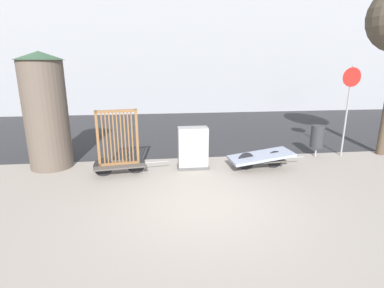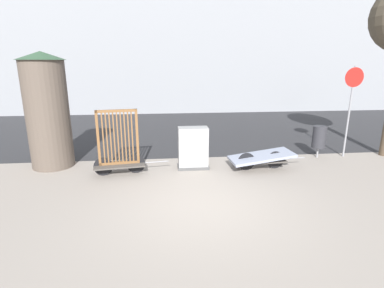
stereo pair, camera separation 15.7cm
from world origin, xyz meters
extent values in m
plane|color=gray|center=(0.00, 0.00, 0.00)|extent=(60.00, 60.00, 0.00)
cube|color=#2D2D30|center=(0.00, 7.92, 0.00)|extent=(56.00, 8.96, 0.01)
cube|color=gray|center=(0.00, 14.40, 4.76)|extent=(48.00, 4.00, 9.52)
cube|color=#4C4742|center=(-2.07, 2.16, 0.28)|extent=(1.47, 0.82, 0.04)
cylinder|color=black|center=(-1.62, 2.21, 0.26)|extent=(0.53, 0.10, 0.53)
cylinder|color=black|center=(-2.52, 2.10, 0.26)|extent=(0.53, 0.10, 0.53)
cylinder|color=gray|center=(-1.03, 2.29, 0.28)|extent=(0.70, 0.12, 0.03)
cube|color=brown|center=(-2.07, 2.16, 0.34)|extent=(1.12, 0.22, 0.07)
cube|color=brown|center=(-2.07, 2.16, 1.83)|extent=(1.12, 0.22, 0.07)
cube|color=brown|center=(-2.59, 2.09, 1.08)|extent=(0.08, 0.08, 1.56)
cube|color=brown|center=(-1.55, 2.22, 1.08)|extent=(0.08, 0.08, 1.56)
cube|color=brown|center=(-2.46, 2.10, 1.08)|extent=(0.04, 0.05, 1.49)
cube|color=brown|center=(-2.36, 2.12, 1.08)|extent=(0.04, 0.05, 1.49)
cube|color=brown|center=(-2.26, 2.13, 1.08)|extent=(0.04, 0.05, 1.49)
cube|color=brown|center=(-2.16, 2.14, 1.08)|extent=(0.04, 0.05, 1.49)
cube|color=brown|center=(-2.07, 2.16, 1.08)|extent=(0.04, 0.05, 1.49)
cube|color=brown|center=(-1.97, 2.17, 1.08)|extent=(0.04, 0.05, 1.49)
cube|color=brown|center=(-1.87, 2.18, 1.08)|extent=(0.04, 0.05, 1.49)
cube|color=brown|center=(-1.77, 2.19, 1.08)|extent=(0.04, 0.05, 1.49)
cube|color=brown|center=(-1.68, 2.21, 1.08)|extent=(0.04, 0.05, 1.49)
cube|color=#4C4742|center=(2.07, 2.16, 0.28)|extent=(1.44, 0.74, 0.04)
cylinder|color=black|center=(2.52, 2.19, 0.26)|extent=(0.53, 0.07, 0.53)
cylinder|color=black|center=(1.61, 2.12, 0.26)|extent=(0.53, 0.07, 0.53)
cylinder|color=gray|center=(3.11, 2.23, 0.28)|extent=(0.70, 0.08, 0.03)
cube|color=#8C93A8|center=(2.07, 2.16, 0.39)|extent=(1.91, 1.00, 0.28)
cube|color=#4C4C4C|center=(0.06, 2.46, 0.04)|extent=(0.94, 0.49, 0.08)
cube|color=gray|center=(0.06, 2.46, 0.63)|extent=(0.88, 0.43, 1.26)
cylinder|color=gray|center=(4.33, 3.09, 0.17)|extent=(0.06, 0.06, 0.34)
cylinder|color=#2D2D33|center=(4.33, 3.09, 0.70)|extent=(0.44, 0.44, 0.73)
cylinder|color=gray|center=(5.26, 3.09, 1.50)|extent=(0.06, 0.06, 2.99)
cylinder|color=red|center=(5.26, 3.07, 2.63)|extent=(0.62, 0.02, 0.62)
cylinder|color=brown|center=(-4.20, 3.09, 1.58)|extent=(1.22, 1.22, 3.16)
cone|color=#335138|center=(-4.20, 3.09, 3.28)|extent=(1.37, 1.37, 0.24)
camera|label=1|loc=(-0.97, -6.03, 3.11)|focal=28.00mm
camera|label=2|loc=(-0.82, -6.05, 3.11)|focal=28.00mm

